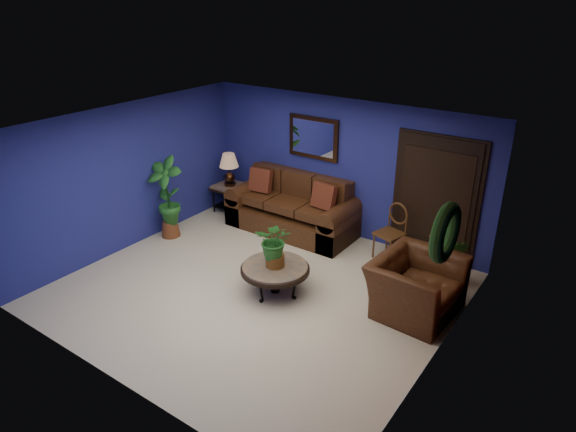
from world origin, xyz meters
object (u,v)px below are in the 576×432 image
Objects in this scene: coffee_table at (275,269)px; end_table at (230,191)px; table_lamp at (229,166)px; sofa at (294,212)px; side_chair at (393,228)px; armchair at (416,286)px.

end_table is (-2.55, 1.93, 0.04)m from coffee_table.
end_table is 0.54m from table_lamp.
table_lamp is (-0.00, 0.00, 0.54)m from end_table.
end_table is at bearing -178.49° from sofa.
coffee_table is 1.07× the size of side_chair.
side_chair is 0.78× the size of armchair.
table_lamp is (-1.55, -0.04, 0.62)m from sofa.
table_lamp is at bearing 180.00° from end_table.
table_lamp is 4.64m from armchair.
armchair is (2.90, -1.24, 0.05)m from sofa.
sofa reaches higher than coffee_table.
side_chair is (1.97, 0.03, 0.19)m from sofa.
end_table is at bearing -163.95° from side_chair.
coffee_table is at bearing -100.69° from side_chair.
side_chair reaches higher than end_table.
table_lamp is 0.66× the size of side_chair.
side_chair is (3.51, 0.07, 0.12)m from end_table.
armchair is at bearing -15.10° from table_lamp.
table_lamp is at bearing -163.95° from side_chair.
side_chair is (0.96, 2.00, 0.16)m from coffee_table.
table_lamp is at bearing 142.85° from coffee_table.
coffee_table is (1.01, -1.98, 0.03)m from sofa.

